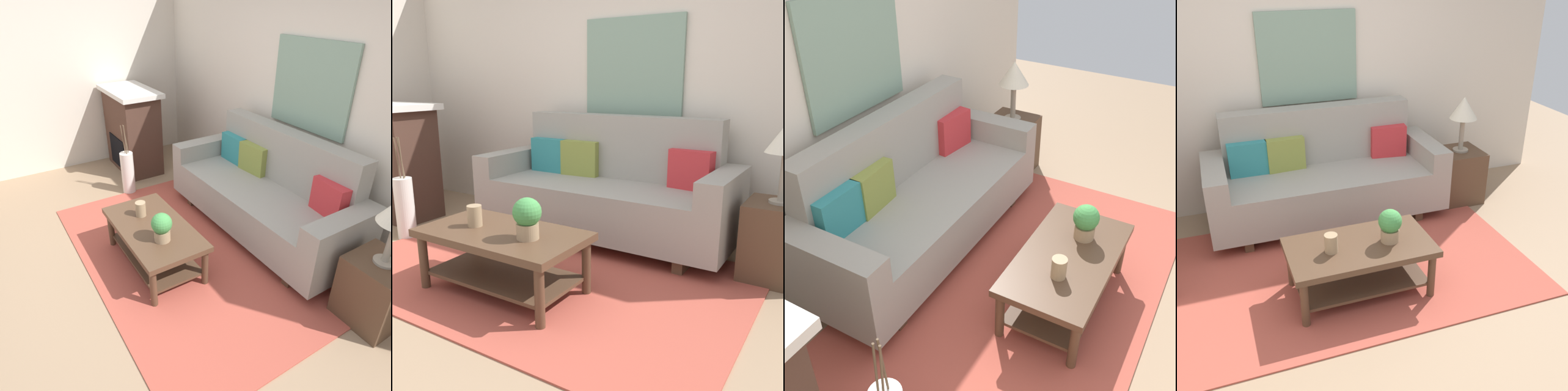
% 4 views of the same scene
% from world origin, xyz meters
% --- Properties ---
extents(ground_plane, '(9.47, 9.47, 0.00)m').
position_xyz_m(ground_plane, '(0.00, 0.00, 0.00)').
color(ground_plane, '#9E7F60').
extents(wall_back, '(5.47, 0.10, 2.70)m').
position_xyz_m(wall_back, '(0.00, 1.96, 1.35)').
color(wall_back, beige).
rests_on(wall_back, ground_plane).
extents(area_rug, '(2.97, 1.89, 0.01)m').
position_xyz_m(area_rug, '(0.00, 0.50, 0.01)').
color(area_rug, '#B24C3D').
rests_on(area_rug, ground_plane).
extents(couch, '(2.26, 0.84, 1.08)m').
position_xyz_m(couch, '(0.04, 1.42, 0.43)').
color(couch, gray).
rests_on(couch, ground_plane).
extents(throw_pillow_teal, '(0.36, 0.12, 0.32)m').
position_xyz_m(throw_pillow_teal, '(-0.67, 1.55, 0.68)').
color(throw_pillow_teal, teal).
rests_on(throw_pillow_teal, couch).
extents(throw_pillow_olive, '(0.37, 0.15, 0.32)m').
position_xyz_m(throw_pillow_olive, '(-0.31, 1.55, 0.68)').
color(throw_pillow_olive, olive).
rests_on(throw_pillow_olive, couch).
extents(throw_pillow_crimson, '(0.37, 0.17, 0.32)m').
position_xyz_m(throw_pillow_crimson, '(0.74, 1.55, 0.68)').
color(throw_pillow_crimson, red).
rests_on(throw_pillow_crimson, couch).
extents(coffee_table, '(1.10, 0.60, 0.43)m').
position_xyz_m(coffee_table, '(-0.03, 0.16, 0.31)').
color(coffee_table, '#513826').
rests_on(coffee_table, ground_plane).
extents(tabletop_vase, '(0.10, 0.10, 0.14)m').
position_xyz_m(tabletop_vase, '(-0.26, 0.14, 0.50)').
color(tabletop_vase, tan).
rests_on(tabletop_vase, coffee_table).
extents(potted_plant_tabletop, '(0.18, 0.18, 0.26)m').
position_xyz_m(potted_plant_tabletop, '(0.20, 0.13, 0.57)').
color(potted_plant_tabletop, tan).
rests_on(potted_plant_tabletop, coffee_table).
extents(side_table, '(0.44, 0.44, 0.56)m').
position_xyz_m(side_table, '(1.47, 1.32, 0.28)').
color(side_table, '#513826').
rests_on(side_table, ground_plane).
extents(table_lamp, '(0.28, 0.28, 0.57)m').
position_xyz_m(table_lamp, '(1.47, 1.32, 0.99)').
color(table_lamp, gray).
rests_on(table_lamp, side_table).
extents(framed_painting, '(0.96, 0.03, 0.86)m').
position_xyz_m(framed_painting, '(0.04, 1.89, 1.50)').
color(framed_painting, gray).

